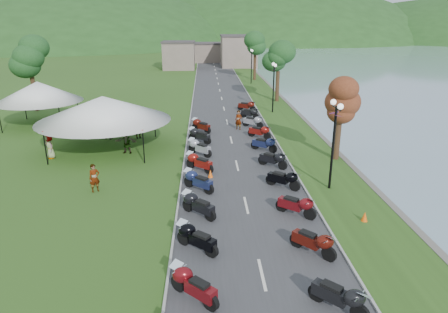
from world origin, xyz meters
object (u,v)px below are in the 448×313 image
object	(u,v)px
pedestrian_a	(96,191)
pedestrian_c	(85,137)
vendor_tent_main	(105,123)
pedestrian_b	(108,139)

from	to	relation	value
pedestrian_a	pedestrian_c	xyz separation A→B (m)	(-3.71, 11.26, 0.00)
pedestrian_a	pedestrian_c	world-z (taller)	pedestrian_c
vendor_tent_main	pedestrian_c	xyz separation A→B (m)	(-2.58, 3.40, -2.00)
vendor_tent_main	pedestrian_c	world-z (taller)	vendor_tent_main
pedestrian_b	pedestrian_c	world-z (taller)	pedestrian_c
vendor_tent_main	pedestrian_c	distance (m)	4.71
pedestrian_a	pedestrian_b	distance (m)	10.78
pedestrian_a	pedestrian_b	world-z (taller)	pedestrian_b
vendor_tent_main	pedestrian_c	size ratio (longest dim) A/B	3.42
vendor_tent_main	pedestrian_a	world-z (taller)	vendor_tent_main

